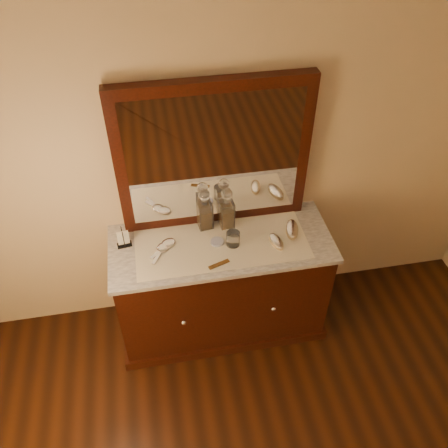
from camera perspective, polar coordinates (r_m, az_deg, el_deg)
The scene contains 18 objects.
dresser_cabinet at distance 3.34m, azimuth -0.31°, elevation -7.61°, with size 1.40×0.55×0.82m, color black.
dresser_plinth at distance 3.63m, azimuth -0.29°, elevation -11.36°, with size 1.46×0.59×0.08m, color black.
knob_left at distance 3.11m, azimuth -4.92°, elevation -11.83°, with size 0.04×0.04×0.04m, color silver.
knob_right at distance 3.19m, azimuth 6.02°, elevation -10.22°, with size 0.04×0.04×0.04m, color silver.
marble_top at distance 3.03m, azimuth -0.34°, elevation -2.44°, with size 1.44×0.59×0.03m, color white.
mirror_frame at distance 2.89m, azimuth -1.25°, elevation 8.24°, with size 1.20×0.08×1.00m, color black.
mirror_glass at distance 2.86m, azimuth -1.14°, elevation 7.86°, with size 1.06×0.01×0.86m, color white.
lace_runner at distance 3.00m, azimuth -0.28°, elevation -2.48°, with size 1.10×0.45×0.00m, color silver.
pin_dish at distance 3.00m, azimuth -0.84°, elevation -2.18°, with size 0.08×0.08×0.01m, color white.
comb at distance 2.87m, azimuth -0.61°, elevation -4.91°, with size 0.14×0.03×0.01m, color brown.
napkin_rack at distance 3.03m, azimuth -12.14°, elevation -1.78°, with size 0.10×0.07×0.14m.
decanter_left at distance 3.05m, azimuth -2.35°, elevation 1.39°, with size 0.10×0.10×0.30m.
decanter_right at distance 3.06m, azimuth 0.33°, elevation 1.50°, with size 0.10×0.10×0.30m.
brush_near at distance 3.01m, azimuth 6.38°, elevation -2.15°, with size 0.10×0.16×0.04m.
brush_far at distance 3.09m, azimuth 8.27°, elevation -0.68°, with size 0.12×0.19×0.05m.
hand_mirror_outer at distance 2.98m, azimuth -7.55°, elevation -3.06°, with size 0.14×0.20×0.02m.
hand_mirror_inner at distance 3.00m, azimuth -7.02°, elevation -2.55°, with size 0.19×0.19×0.02m.
tumblers at distance 2.97m, azimuth 1.12°, elevation -1.79°, with size 0.09×0.09×0.10m.
Camera 1 is at (-0.37, -0.16, 2.97)m, focal length 37.60 mm.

